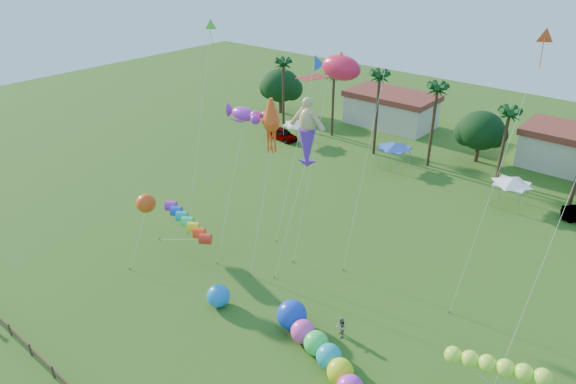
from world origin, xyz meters
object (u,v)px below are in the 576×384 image
Objects in this scene: spectator_b at (341,327)px; caterpillar_inflatable at (321,351)px; car_a at (283,134)px; blue_ball at (218,296)px.

caterpillar_inflatable is at bearing -41.14° from spectator_b.
car_a is 40.76m from caterpillar_inflatable.
blue_ball is at bearing -155.27° from caterpillar_inflatable.
car_a is 2.63× the size of blue_ball.
caterpillar_inflatable reaches higher than spectator_b.
blue_ball is (-8.99, -3.13, 0.07)m from spectator_b.
blue_ball is (18.98, -29.68, 0.09)m from car_a.
car_a is at bearing 122.60° from blue_ball.
caterpillar_inflatable reaches higher than car_a.
blue_ball reaches higher than spectator_b.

